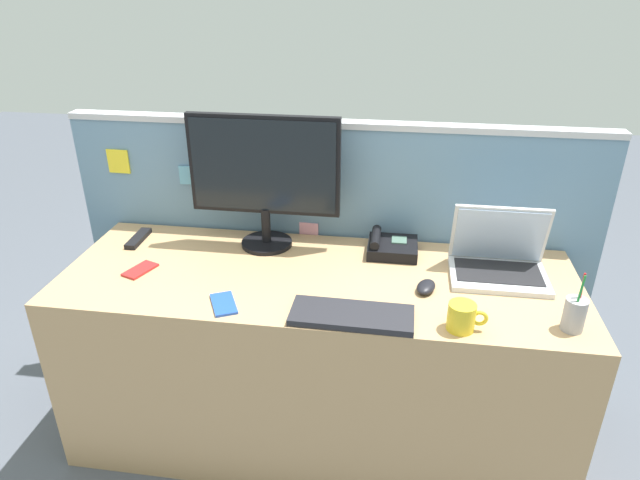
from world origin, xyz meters
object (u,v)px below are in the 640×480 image
object	(u,v)px
keyboard_main	(352,315)
cell_phone_blue_case	(224,304)
desktop_monitor	(264,173)
tv_remote	(138,238)
laptop	(499,258)
desk_phone	(391,246)
coffee_mug	(462,317)
pen_cup	(574,314)
computer_mouse_right_hand	(426,287)
cell_phone_red_case	(140,270)

from	to	relation	value
keyboard_main	cell_phone_blue_case	bearing A→B (deg)	178.79
desktop_monitor	tv_remote	xyz separation A→B (m)	(-0.53, -0.05, -0.29)
laptop	desk_phone	bearing A→B (deg)	164.81
desk_phone	coffee_mug	distance (m)	0.54
desk_phone	coffee_mug	size ratio (longest dim) A/B	1.55
pen_cup	computer_mouse_right_hand	bearing A→B (deg)	159.37
pen_cup	desk_phone	bearing A→B (deg)	142.66
desk_phone	cell_phone_blue_case	bearing A→B (deg)	-139.27
desktop_monitor	cell_phone_red_case	bearing A→B (deg)	-145.05
cell_phone_blue_case	tv_remote	bearing A→B (deg)	113.46
desktop_monitor	cell_phone_blue_case	size ratio (longest dim) A/B	4.23
desk_phone	computer_mouse_right_hand	xyz separation A→B (m)	(0.13, -0.27, -0.01)
desktop_monitor	coffee_mug	bearing A→B (deg)	-33.99
keyboard_main	pen_cup	bearing A→B (deg)	4.11
laptop	keyboard_main	size ratio (longest dim) A/B	0.87
cell_phone_blue_case	desktop_monitor	bearing A→B (deg)	59.12
desk_phone	pen_cup	distance (m)	0.72
desktop_monitor	desk_phone	size ratio (longest dim) A/B	3.05
computer_mouse_right_hand	tv_remote	xyz separation A→B (m)	(-1.15, 0.23, -0.01)
desk_phone	pen_cup	bearing A→B (deg)	-37.34
desktop_monitor	computer_mouse_right_hand	world-z (taller)	desktop_monitor
computer_mouse_right_hand	pen_cup	world-z (taller)	pen_cup
keyboard_main	pen_cup	distance (m)	0.68
cell_phone_blue_case	tv_remote	distance (m)	0.64
desk_phone	coffee_mug	bearing A→B (deg)	-64.27
keyboard_main	tv_remote	xyz separation A→B (m)	(-0.92, 0.43, -0.00)
desktop_monitor	keyboard_main	xyz separation A→B (m)	(0.39, -0.48, -0.29)
computer_mouse_right_hand	cell_phone_blue_case	bearing A→B (deg)	-146.80
laptop	tv_remote	size ratio (longest dim) A/B	2.00
pen_cup	tv_remote	xyz separation A→B (m)	(-1.59, 0.39, -0.05)
computer_mouse_right_hand	cell_phone_red_case	world-z (taller)	computer_mouse_right_hand
pen_cup	coffee_mug	distance (m)	0.34
pen_cup	coffee_mug	xyz separation A→B (m)	(-0.34, -0.05, -0.01)
desktop_monitor	tv_remote	bearing A→B (deg)	-174.63
desktop_monitor	coffee_mug	size ratio (longest dim) A/B	4.72
tv_remote	desktop_monitor	bearing A→B (deg)	4.63
desk_phone	coffee_mug	world-z (taller)	coffee_mug
desktop_monitor	tv_remote	size ratio (longest dim) A/B	3.43
laptop	coffee_mug	xyz separation A→B (m)	(-0.16, -0.38, -0.02)
keyboard_main	tv_remote	world-z (taller)	keyboard_main
computer_mouse_right_hand	cell_phone_blue_case	xyz separation A→B (m)	(-0.66, -0.19, -0.01)
desktop_monitor	cell_phone_blue_case	distance (m)	0.55
coffee_mug	tv_remote	bearing A→B (deg)	160.65
pen_cup	cell_phone_red_case	bearing A→B (deg)	174.02
laptop	pen_cup	xyz separation A→B (m)	(0.18, -0.33, -0.01)
cell_phone_red_case	desktop_monitor	bearing A→B (deg)	55.63
desk_phone	tv_remote	world-z (taller)	desk_phone
laptop	cell_phone_blue_case	distance (m)	0.99
desktop_monitor	cell_phone_red_case	xyz separation A→B (m)	(-0.41, -0.29, -0.30)
desk_phone	cell_phone_red_case	size ratio (longest dim) A/B	1.51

